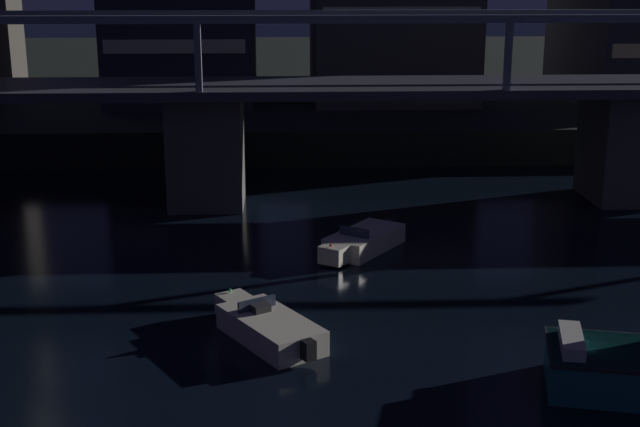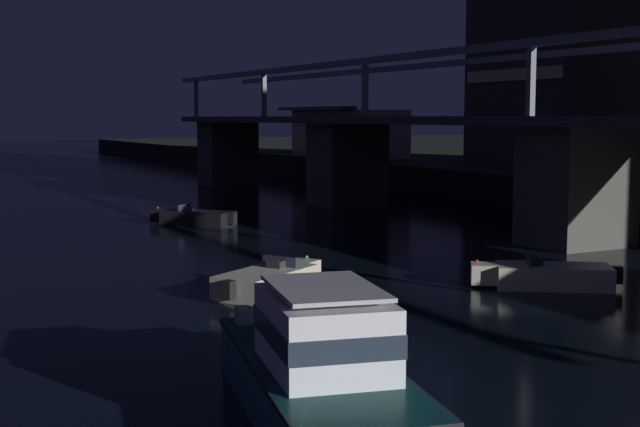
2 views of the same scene
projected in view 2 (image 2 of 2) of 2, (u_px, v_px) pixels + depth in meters
river_bridge at (577, 158)px, 40.08m from camera, size 90.56×6.40×9.38m
waterfront_pavilion at (348, 133)px, 82.03m from camera, size 12.40×7.40×4.70m
cabin_cruiser_near_left at (321, 371)px, 16.85m from camera, size 9.37×4.50×2.79m
speedboat_near_center at (270, 280)px, 29.64m from camera, size 3.70×4.83×1.16m
speedboat_near_right at (195, 218)px, 47.99m from camera, size 4.66×4.05×1.16m
speedboat_mid_left at (547, 276)px, 30.51m from camera, size 3.93×4.73×1.16m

